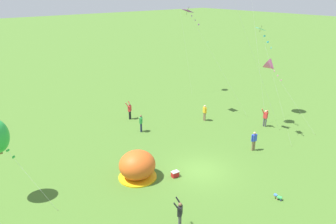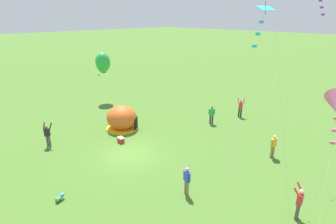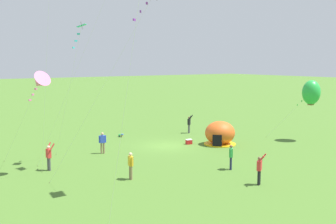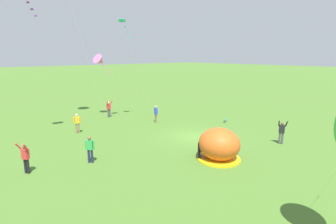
# 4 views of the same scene
# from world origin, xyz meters

# --- Properties ---
(ground_plane) EXTENTS (300.00, 300.00, 0.00)m
(ground_plane) POSITION_xyz_m (0.00, 0.00, 0.00)
(ground_plane) COLOR #477028
(popup_tent) EXTENTS (2.81, 2.81, 2.10)m
(popup_tent) POSITION_xyz_m (-4.27, 2.29, 1.00)
(popup_tent) COLOR #D8591E
(popup_tent) RESTS_ON ground
(cooler_box) EXTENTS (0.57, 0.42, 0.44)m
(cooler_box) POSITION_xyz_m (-2.08, 0.61, 0.22)
(cooler_box) COLOR red
(cooler_box) RESTS_ON ground
(toddler_crawling) EXTENTS (0.38, 0.55, 0.32)m
(toddler_crawling) POSITION_xyz_m (1.38, -5.81, 0.18)
(toddler_crawling) COLOR green
(toddler_crawling) RESTS_ON ground
(person_watching_sky) EXTENTS (0.45, 0.44, 1.72)m
(person_watching_sky) POSITION_xyz_m (0.64, 8.86, 0.96)
(person_watching_sky) COLOR #1E2347
(person_watching_sky) RESTS_ON ground
(person_flying_kite) EXTENTS (0.72, 0.65, 1.89)m
(person_flying_kite) POSITION_xyz_m (1.58, 12.30, 1.00)
(person_flying_kite) COLOR black
(person_flying_kite) RESTS_ON ground
(person_center_field) EXTENTS (0.57, 0.33, 1.72)m
(person_center_field) POSITION_xyz_m (5.85, -0.44, 0.96)
(person_center_field) COLOR #8C7251
(person_center_field) RESTS_ON ground
(person_arms_raised) EXTENTS (0.72, 0.68, 1.89)m
(person_arms_raised) POSITION_xyz_m (-5.43, -3.73, 1.00)
(person_arms_raised) COLOR #4C4C51
(person_arms_raised) RESTS_ON ground
(person_with_toddler) EXTENTS (0.51, 0.68, 1.89)m
(person_with_toddler) POSITION_xyz_m (10.98, 2.03, 1.00)
(person_with_toddler) COLOR #4C4C51
(person_with_toddler) RESTS_ON ground
(person_strolling) EXTENTS (0.30, 0.58, 1.72)m
(person_strolling) POSITION_xyz_m (7.40, 6.97, 0.96)
(person_strolling) COLOR #8C7251
(person_strolling) RESTS_ON ground
(kite_cyan) EXTENTS (1.31, 4.29, 10.12)m
(kite_cyan) POSITION_xyz_m (8.28, 1.36, 9.29)
(kite_cyan) COLOR silver
(kite_cyan) RESTS_ON ground
(kite_pink) EXTENTS (2.18, 5.61, 6.76)m
(kite_pink) POSITION_xyz_m (11.53, 2.48, 6.03)
(kite_pink) COLOR silver
(kite_pink) RESTS_ON ground
(kite_purple) EXTENTS (4.81, 5.75, 11.31)m
(kite_purple) POSITION_xyz_m (7.72, 9.89, 10.56)
(kite_purple) COLOR silver
(kite_purple) RESTS_ON ground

